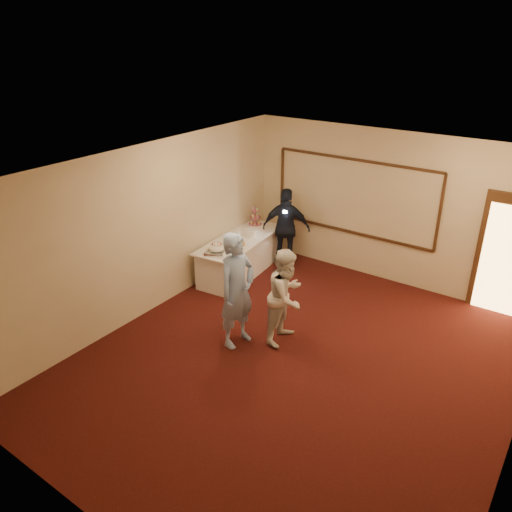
{
  "coord_description": "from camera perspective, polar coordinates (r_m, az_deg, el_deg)",
  "views": [
    {
      "loc": [
        3.1,
        -5.44,
        4.71
      ],
      "look_at": [
        -1.34,
        0.84,
        1.15
      ],
      "focal_mm": 35.0,
      "sensor_mm": 36.0,
      "label": 1
    }
  ],
  "objects": [
    {
      "name": "room_walls",
      "position": [
        6.81,
        5.14,
        1.53
      ],
      "size": [
        6.04,
        7.04,
        3.02
      ],
      "color": "beige",
      "rests_on": "floor"
    },
    {
      "name": "guest",
      "position": [
        10.49,
        3.49,
        3.22
      ],
      "size": [
        1.09,
        0.77,
        1.71
      ],
      "primitive_type": "imported",
      "rotation": [
        0.0,
        0.0,
        3.54
      ],
      "color": "black",
      "rests_on": "floor"
    },
    {
      "name": "plate_stack_b",
      "position": [
        10.24,
        -0.32,
        2.64
      ],
      "size": [
        0.17,
        0.17,
        0.15
      ],
      "color": "white",
      "rests_on": "buffet_table"
    },
    {
      "name": "tart",
      "position": [
        9.83,
        -1.93,
        1.34
      ],
      "size": [
        0.25,
        0.25,
        0.05
      ],
      "color": "white",
      "rests_on": "buffet_table"
    },
    {
      "name": "pavlova_tray",
      "position": [
        9.5,
        -4.5,
        0.8
      ],
      "size": [
        0.51,
        0.57,
        0.19
      ],
      "color": "#B7B8BE",
      "rests_on": "buffet_table"
    },
    {
      "name": "floor",
      "position": [
        7.84,
        4.57,
        -12.2
      ],
      "size": [
        7.0,
        7.0,
        0.0
      ],
      "primitive_type": "plane",
      "color": "black",
      "rests_on": "ground"
    },
    {
      "name": "buffet_table",
      "position": [
        10.31,
        -1.79,
        0.03
      ],
      "size": [
        1.11,
        2.34,
        0.77
      ],
      "color": "white",
      "rests_on": "floor"
    },
    {
      "name": "man",
      "position": [
        7.8,
        -2.18,
        -3.96
      ],
      "size": [
        0.54,
        0.74,
        1.91
      ],
      "primitive_type": "imported",
      "rotation": [
        0.0,
        0.0,
        1.45
      ],
      "color": "#93B2E8",
      "rests_on": "floor"
    },
    {
      "name": "woman",
      "position": [
        7.97,
        3.5,
        -4.59
      ],
      "size": [
        0.64,
        0.81,
        1.6
      ],
      "primitive_type": "imported",
      "rotation": [
        0.0,
        0.0,
        1.62
      ],
      "color": "silver",
      "rests_on": "floor"
    },
    {
      "name": "wall_molding",
      "position": [
        10.21,
        11.12,
        6.63
      ],
      "size": [
        3.45,
        0.04,
        1.55
      ],
      "color": "black",
      "rests_on": "room_walls"
    },
    {
      "name": "doorway",
      "position": [
        9.66,
        26.83,
        -0.07
      ],
      "size": [
        1.05,
        0.07,
        2.2
      ],
      "color": "black",
      "rests_on": "floor"
    },
    {
      "name": "plate_stack_a",
      "position": [
        10.21,
        -2.24,
        2.59
      ],
      "size": [
        0.19,
        0.19,
        0.16
      ],
      "color": "white",
      "rests_on": "buffet_table"
    },
    {
      "name": "cupcake_stand",
      "position": [
        10.86,
        -0.09,
        4.41
      ],
      "size": [
        0.28,
        0.28,
        0.42
      ],
      "color": "#C24E7C",
      "rests_on": "buffet_table"
    },
    {
      "name": "camera_flash",
      "position": [
        10.05,
        3.34,
        5.05
      ],
      "size": [
        0.08,
        0.06,
        0.05
      ],
      "primitive_type": "cube",
      "rotation": [
        0.0,
        0.0,
        0.35
      ],
      "color": "white",
      "rests_on": "guest"
    }
  ]
}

